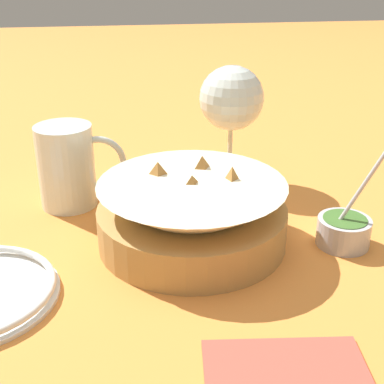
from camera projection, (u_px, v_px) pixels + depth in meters
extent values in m
plane|color=orange|center=(215.00, 245.00, 0.65)|extent=(4.00, 4.00, 0.00)
cylinder|color=#B2894C|center=(192.00, 225.00, 0.65)|extent=(0.23, 0.23, 0.05)
cone|color=beige|center=(192.00, 212.00, 0.64)|extent=(0.22, 0.22, 0.08)
cylinder|color=#3D842D|center=(192.00, 223.00, 0.65)|extent=(0.17, 0.17, 0.01)
pyramid|color=#B77A38|center=(232.00, 191.00, 0.65)|extent=(0.06, 0.08, 0.06)
pyramid|color=#B77A38|center=(202.00, 179.00, 0.68)|extent=(0.08, 0.07, 0.06)
pyramid|color=#B77A38|center=(158.00, 186.00, 0.66)|extent=(0.07, 0.06, 0.06)
pyramid|color=#B77A38|center=(157.00, 213.00, 0.61)|extent=(0.08, 0.08, 0.05)
pyramid|color=#B77A38|center=(192.00, 198.00, 0.63)|extent=(0.09, 0.08, 0.06)
cylinder|color=#B7B7BC|center=(343.00, 232.00, 0.65)|extent=(0.06, 0.06, 0.03)
cylinder|color=#42702D|center=(344.00, 227.00, 0.64)|extent=(0.05, 0.05, 0.02)
cylinder|color=#B7B7BC|center=(358.00, 194.00, 0.63)|extent=(0.06, 0.00, 0.11)
cylinder|color=silver|center=(229.00, 178.00, 0.84)|extent=(0.06, 0.06, 0.00)
cylinder|color=silver|center=(230.00, 152.00, 0.82)|extent=(0.01, 0.01, 0.09)
sphere|color=silver|center=(232.00, 98.00, 0.78)|extent=(0.10, 0.10, 0.10)
sphere|color=#E5B77F|center=(231.00, 106.00, 0.79)|extent=(0.06, 0.06, 0.06)
cylinder|color=silver|center=(66.00, 166.00, 0.73)|extent=(0.08, 0.08, 0.12)
cylinder|color=#935119|center=(67.00, 176.00, 0.74)|extent=(0.06, 0.06, 0.08)
torus|color=silver|center=(98.00, 163.00, 0.74)|extent=(0.08, 0.01, 0.08)
cube|color=#DB4C3D|center=(287.00, 371.00, 0.45)|extent=(0.15, 0.10, 0.01)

